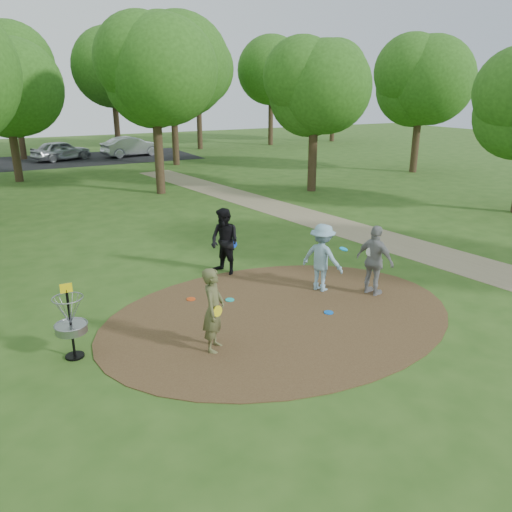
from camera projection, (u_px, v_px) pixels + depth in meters
name	position (u px, v px, depth m)	size (l,w,h in m)	color
ground	(280.00, 316.00, 11.51)	(100.00, 100.00, 0.00)	#2D5119
dirt_clearing	(280.00, 315.00, 11.51)	(8.40, 8.40, 0.02)	#47301C
footpath	(422.00, 251.00, 16.09)	(2.00, 40.00, 0.01)	#8C7A5B
parking_lot	(99.00, 158.00, 37.47)	(14.00, 8.00, 0.01)	black
player_observer_with_disc	(214.00, 310.00, 9.76)	(0.72, 0.75, 1.73)	brown
player_throwing_with_disc	(322.00, 258.00, 12.70)	(1.34, 1.31, 1.77)	#82ABC3
player_walking_with_disc	(225.00, 242.00, 13.86)	(0.99, 1.10, 1.87)	black
player_waiting_with_disc	(375.00, 261.00, 12.42)	(0.69, 1.13, 1.81)	gray
disc_ground_cyan	(230.00, 300.00, 12.31)	(0.22, 0.22, 0.02)	#17BDB4
disc_ground_blue	(329.00, 312.00, 11.61)	(0.22, 0.22, 0.02)	blue
disc_ground_red	(191.00, 299.00, 12.35)	(0.22, 0.22, 0.02)	#DB4415
car_left	(61.00, 151.00, 36.05)	(1.67, 4.16, 1.42)	#B4B6BC
car_right	(132.00, 146.00, 38.25)	(1.57, 4.50, 1.48)	#AAABB2
disc_golf_basket	(70.00, 316.00, 9.47)	(0.63, 0.63, 1.54)	black
tree_ring	(186.00, 82.00, 19.49)	(36.92, 45.58, 9.50)	#332316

